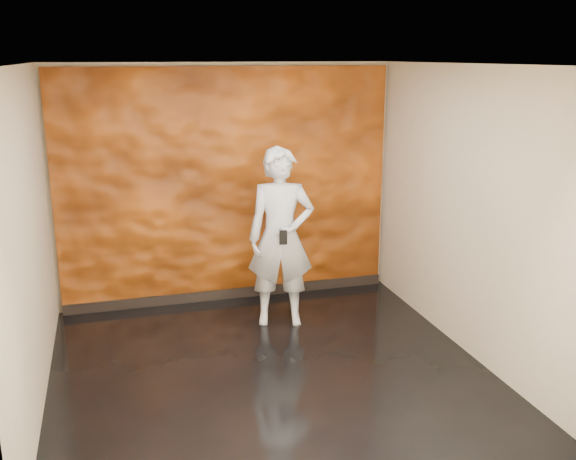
{
  "coord_description": "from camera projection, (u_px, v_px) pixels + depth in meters",
  "views": [
    {
      "loc": [
        -1.34,
        -5.34,
        2.88
      ],
      "look_at": [
        0.38,
        0.68,
        1.16
      ],
      "focal_mm": 40.0,
      "sensor_mm": 36.0,
      "label": 1
    }
  ],
  "objects": [
    {
      "name": "room",
      "position": [
        268.0,
        227.0,
        5.69
      ],
      "size": [
        4.02,
        4.02,
        2.81
      ],
      "color": "black",
      "rests_on": "ground"
    },
    {
      "name": "phone",
      "position": [
        283.0,
        237.0,
        6.61
      ],
      "size": [
        0.08,
        0.03,
        0.15
      ],
      "primitive_type": "cube",
      "rotation": [
        0.0,
        0.0,
        -0.17
      ],
      "color": "black",
      "rests_on": "man"
    },
    {
      "name": "feature_wall",
      "position": [
        227.0,
        187.0,
        7.52
      ],
      "size": [
        3.9,
        0.06,
        2.75
      ],
      "primitive_type": "cube",
      "color": "#C95911",
      "rests_on": "ground"
    },
    {
      "name": "baseboard",
      "position": [
        231.0,
        294.0,
        7.83
      ],
      "size": [
        3.9,
        0.04,
        0.12
      ],
      "primitive_type": "cube",
      "color": "black",
      "rests_on": "ground"
    },
    {
      "name": "man",
      "position": [
        281.0,
        238.0,
        6.9
      ],
      "size": [
        0.8,
        0.61,
        1.95
      ],
      "primitive_type": "imported",
      "rotation": [
        0.0,
        0.0,
        -0.22
      ],
      "color": "#A8ACB8",
      "rests_on": "ground"
    }
  ]
}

